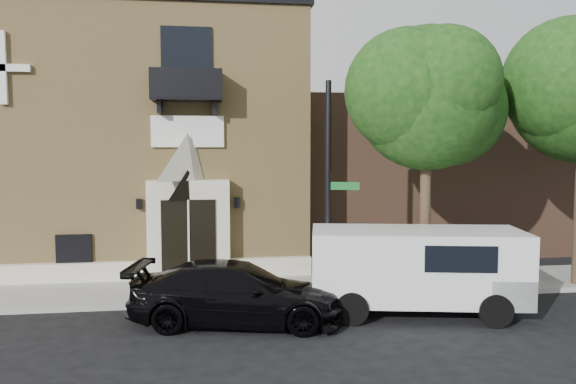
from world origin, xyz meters
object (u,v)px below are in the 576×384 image
black_sedan (237,293)px  dumpster (428,264)px  cargo_van (424,267)px  street_sign (329,189)px  fire_hydrant (419,279)px  pedestrian_near (379,256)px

black_sedan → dumpster: bearing=-57.1°
black_sedan → dumpster: (5.99, 2.47, 0.05)m
cargo_van → street_sign: 3.41m
black_sedan → fire_hydrant: bearing=-61.4°
street_sign → fire_hydrant: 3.84m
street_sign → dumpster: (3.28, 0.69, -2.41)m
black_sedan → street_sign: bearing=-46.2°
cargo_van → dumpster: cargo_van is taller
fire_hydrant → black_sedan: bearing=-161.9°
fire_hydrant → street_sign: bearing=-179.9°
black_sedan → cargo_van: bearing=-78.1°
pedestrian_near → black_sedan: bearing=-7.5°
street_sign → pedestrian_near: (1.93, 1.32, -2.26)m
cargo_van → pedestrian_near: 3.00m
street_sign → pedestrian_near: 3.26m
fire_hydrant → pedestrian_near: 1.60m
cargo_van → pedestrian_near: cargo_van is taller
black_sedan → street_sign: street_sign is taller
dumpster → pedestrian_near: (-1.34, 0.63, 0.15)m
pedestrian_near → cargo_van: bearing=54.4°
black_sedan → pedestrian_near: bearing=-45.8°
black_sedan → pedestrian_near: size_ratio=3.25×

